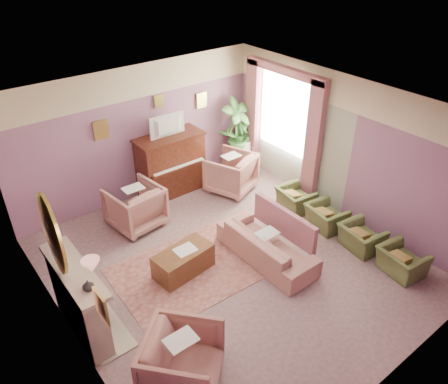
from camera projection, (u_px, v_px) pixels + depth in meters
floor at (231, 264)px, 7.63m from camera, size 5.50×6.00×0.01m
ceiling at (233, 113)px, 6.15m from camera, size 5.50×6.00×0.01m
wall_back at (139, 134)px, 8.89m from camera, size 5.50×0.02×2.80m
wall_front at (400, 309)px, 4.89m from camera, size 5.50×0.02×2.80m
wall_left at (61, 269)px, 5.45m from camera, size 0.02×6.00×2.80m
wall_right at (343, 148)px, 8.33m from camera, size 0.02×6.00×2.80m
picture_rail_band at (134, 82)px, 8.31m from camera, size 5.50×0.01×0.65m
stripe_panel at (292, 141)px, 9.36m from camera, size 0.01×3.00×2.15m
fireplace_surround at (79, 302)px, 6.12m from camera, size 0.30×1.40×1.10m
fireplace_inset at (87, 307)px, 6.25m from camera, size 0.18×0.72×0.68m
fire_ember at (92, 314)px, 6.36m from camera, size 0.06×0.54×0.10m
mantel_shelf at (73, 271)px, 5.83m from camera, size 0.40×1.55×0.07m
hearth at (98, 322)px, 6.51m from camera, size 0.55×1.50×0.02m
mirror_frame at (52, 235)px, 5.40m from camera, size 0.04×0.72×1.20m
mirror_glass at (54, 234)px, 5.41m from camera, size 0.01×0.60×1.06m
sconce_shade at (91, 266)px, 4.64m from camera, size 0.20×0.20×0.16m
piano at (171, 165)px, 9.34m from camera, size 1.40×0.60×1.30m
piano_keyshelf at (180, 168)px, 9.07m from camera, size 1.30×0.12×0.06m
piano_keys at (179, 167)px, 9.04m from camera, size 1.20×0.08×0.02m
piano_top at (169, 137)px, 8.99m from camera, size 1.45×0.65×0.04m
television at (169, 125)px, 8.80m from camera, size 0.80×0.12×0.48m
print_back_left at (101, 130)px, 8.27m from camera, size 0.30×0.03×0.38m
print_back_right at (202, 100)px, 9.47m from camera, size 0.26×0.03×0.34m
print_back_mid at (159, 101)px, 8.81m from camera, size 0.22×0.03×0.26m
print_left_wall at (101, 306)px, 4.50m from camera, size 0.03×0.28×0.36m
window_blind at (285, 110)px, 9.18m from camera, size 0.03×1.40×1.80m
curtain_left at (313, 144)px, 8.73m from camera, size 0.16×0.34×2.60m
curtain_right at (253, 116)px, 9.96m from camera, size 0.16×0.34×2.60m
pelmet at (285, 71)px, 8.68m from camera, size 0.16×2.20×0.16m
mantel_plant at (57, 241)px, 6.11m from camera, size 0.16×0.16×0.28m
mantel_vase at (88, 286)px, 5.44m from camera, size 0.16×0.16×0.16m
area_rug at (190, 270)px, 7.48m from camera, size 2.57×1.90×0.01m
coffee_table at (183, 262)px, 7.34m from camera, size 1.05×0.61×0.45m
table_paper at (185, 250)px, 7.24m from camera, size 0.35×0.28×0.01m
sofa at (267, 241)px, 7.56m from camera, size 0.64×1.92×0.77m
sofa_throw at (284, 222)px, 7.66m from camera, size 0.10×1.45×0.53m
floral_armchair_left at (135, 205)px, 8.35m from camera, size 0.91×0.91×0.95m
floral_armchair_right at (231, 171)px, 9.47m from camera, size 0.91×0.91×0.95m
floral_armchair_front at (183, 360)px, 5.41m from camera, size 0.91×0.91×0.95m
olive_chair_a at (402, 258)px, 7.29m from camera, size 0.50×0.72×0.62m
olive_chair_b at (362, 234)px, 7.83m from camera, size 0.50×0.72×0.62m
olive_chair_c at (326, 214)px, 8.38m from camera, size 0.50×0.72×0.62m
olive_chair_d at (295, 196)px, 8.93m from camera, size 0.50×0.72×0.62m
side_table at (240, 154)px, 10.45m from camera, size 0.52×0.52×0.70m
side_plant_big at (240, 134)px, 10.17m from camera, size 0.30×0.30×0.34m
side_plant_small at (247, 135)px, 10.18m from camera, size 0.16×0.16×0.28m
palm_pot at (236, 163)px, 10.43m from camera, size 0.34×0.34×0.34m
palm_plant at (236, 129)px, 9.96m from camera, size 0.76×0.76×1.44m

